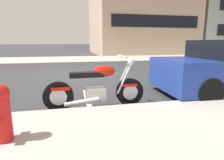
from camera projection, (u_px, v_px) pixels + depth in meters
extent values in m
plane|color=#333335|center=(81.00, 76.00, 7.81)|extent=(260.00, 260.00, 0.00)
cube|color=#ADA89E|center=(213.00, 57.00, 16.70)|extent=(120.00, 5.00, 0.14)
cube|color=silver|center=(88.00, 102.00, 4.34)|extent=(0.12, 2.20, 0.01)
cylinder|color=black|center=(130.00, 92.00, 4.10)|extent=(0.60, 0.13, 0.60)
cylinder|color=silver|center=(130.00, 92.00, 4.10)|extent=(0.33, 0.13, 0.33)
cylinder|color=black|center=(58.00, 96.00, 3.74)|extent=(0.60, 0.13, 0.60)
cylinder|color=silver|center=(58.00, 96.00, 3.74)|extent=(0.33, 0.13, 0.33)
cube|color=silver|center=(96.00, 95.00, 3.92)|extent=(0.41, 0.27, 0.30)
cube|color=black|center=(86.00, 75.00, 3.79)|extent=(0.69, 0.24, 0.10)
ellipsoid|color=#B7190F|center=(104.00, 71.00, 3.87)|extent=(0.49, 0.25, 0.24)
cube|color=#B7190F|center=(61.00, 88.00, 3.72)|extent=(0.37, 0.19, 0.06)
cube|color=#B7190F|center=(129.00, 84.00, 4.06)|extent=(0.32, 0.17, 0.06)
cylinder|color=silver|center=(122.00, 77.00, 4.07)|extent=(0.34, 0.05, 0.65)
cylinder|color=silver|center=(124.00, 79.00, 3.93)|extent=(0.34, 0.05, 0.65)
cylinder|color=silver|center=(122.00, 56.00, 3.90)|extent=(0.05, 0.62, 0.04)
sphere|color=silver|center=(131.00, 62.00, 3.97)|extent=(0.15, 0.15, 0.15)
cylinder|color=silver|center=(82.00, 102.00, 3.74)|extent=(0.71, 0.11, 0.16)
cylinder|color=black|center=(172.00, 78.00, 5.68)|extent=(0.63, 0.24, 0.62)
cylinder|color=black|center=(209.00, 92.00, 4.08)|extent=(0.63, 0.24, 0.62)
cylinder|color=red|center=(2.00, 120.00, 2.33)|extent=(0.22, 0.22, 0.56)
cylinder|color=red|center=(6.00, 113.00, 2.46)|extent=(0.10, 0.08, 0.10)
cube|color=black|center=(157.00, 21.00, 17.31)|extent=(8.57, 0.06, 1.10)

